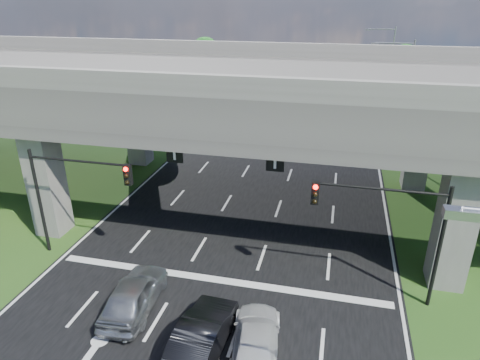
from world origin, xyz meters
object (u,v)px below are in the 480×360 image
at_px(car_silver, 134,294).
at_px(signal_right, 391,220).
at_px(signal_left, 72,186).
at_px(car_dark, 202,335).
at_px(streetlight_far, 402,92).
at_px(car_white, 256,339).
at_px(streetlight_beyond, 387,64).

bearing_deg(car_silver, signal_right, -166.82).
bearing_deg(signal_left, signal_right, 0.00).
bearing_deg(signal_left, car_dark, -30.75).
distance_m(signal_left, car_silver, 6.75).
height_order(signal_left, streetlight_far, streetlight_far).
xyz_separation_m(car_silver, car_white, (5.85, -1.30, -0.14)).
xyz_separation_m(signal_right, streetlight_far, (2.27, 20.06, 1.66)).
height_order(signal_left, car_dark, signal_left).
height_order(streetlight_far, car_dark, streetlight_far).
distance_m(car_dark, car_white, 2.13).
height_order(signal_right, car_white, signal_right).
distance_m(signal_right, car_white, 7.68).
bearing_deg(streetlight_far, car_silver, -119.27).
relative_size(streetlight_far, car_dark, 2.07).
height_order(car_silver, car_dark, car_silver).
distance_m(streetlight_far, car_white, 26.28).
bearing_deg(signal_left, car_white, -23.68).
bearing_deg(signal_right, car_silver, -162.77).
distance_m(signal_left, car_white, 12.13).
height_order(signal_right, streetlight_beyond, streetlight_beyond).
xyz_separation_m(signal_right, car_silver, (-10.86, -3.37, -3.35)).
bearing_deg(streetlight_beyond, car_white, -100.14).
xyz_separation_m(signal_right, signal_left, (-15.65, 0.00, 0.00)).
bearing_deg(car_white, car_dark, 3.39).
bearing_deg(signal_left, streetlight_beyond, 63.57).
distance_m(signal_right, signal_left, 15.65).
xyz_separation_m(signal_right, car_dark, (-7.10, -5.09, -3.36)).
bearing_deg(signal_right, streetlight_beyond, 86.39).
distance_m(streetlight_far, car_silver, 27.32).
relative_size(signal_right, streetlight_far, 0.60).
distance_m(signal_left, streetlight_far, 26.95).
height_order(streetlight_far, car_white, streetlight_far).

